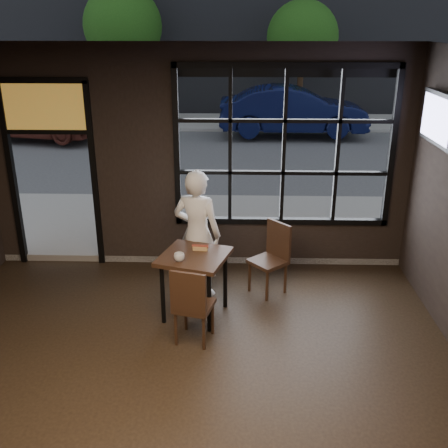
{
  "coord_description": "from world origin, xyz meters",
  "views": [
    {
      "loc": [
        0.56,
        -3.7,
        3.46
      ],
      "look_at": [
        0.4,
        2.2,
        1.15
      ],
      "focal_mm": 42.0,
      "sensor_mm": 36.0,
      "label": 1
    }
  ],
  "objects_px": {
    "chair_near": "(194,303)",
    "navy_car": "(293,111)",
    "cafe_table": "(195,285)",
    "man": "(197,234)"
  },
  "relations": [
    {
      "from": "chair_near",
      "to": "navy_car",
      "type": "relative_size",
      "value": 0.21
    },
    {
      "from": "man",
      "to": "navy_car",
      "type": "height_order",
      "value": "man"
    },
    {
      "from": "cafe_table",
      "to": "navy_car",
      "type": "xyz_separation_m",
      "value": [
        2.19,
        10.62,
        0.43
      ]
    },
    {
      "from": "navy_car",
      "to": "man",
      "type": "bearing_deg",
      "value": 167.66
    },
    {
      "from": "cafe_table",
      "to": "chair_near",
      "type": "xyz_separation_m",
      "value": [
        0.04,
        -0.55,
        0.06
      ]
    },
    {
      "from": "chair_near",
      "to": "man",
      "type": "xyz_separation_m",
      "value": [
        -0.04,
        1.09,
        0.39
      ]
    },
    {
      "from": "chair_near",
      "to": "navy_car",
      "type": "height_order",
      "value": "navy_car"
    },
    {
      "from": "navy_car",
      "to": "cafe_table",
      "type": "bearing_deg",
      "value": 168.27
    },
    {
      "from": "cafe_table",
      "to": "man",
      "type": "xyz_separation_m",
      "value": [
        -0.0,
        0.54,
        0.45
      ]
    },
    {
      "from": "cafe_table",
      "to": "navy_car",
      "type": "bearing_deg",
      "value": 95.29
    }
  ]
}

